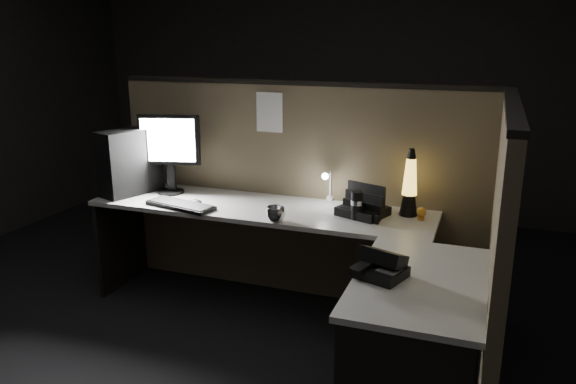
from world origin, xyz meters
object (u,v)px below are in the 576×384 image
(pc_tower, at_px, (130,162))
(keyboard, at_px, (181,205))
(desk_phone, at_px, (380,265))
(lava_lamp, at_px, (410,188))
(monitor, at_px, (169,146))

(pc_tower, distance_m, keyboard, 0.58)
(keyboard, relative_size, desk_phone, 1.77)
(pc_tower, bearing_deg, lava_lamp, 24.05)
(monitor, height_order, desk_phone, monitor)
(keyboard, bearing_deg, desk_phone, -11.25)
(pc_tower, distance_m, desk_phone, 2.12)
(monitor, xyz_separation_m, desk_phone, (1.69, -0.92, -0.29))
(lava_lamp, bearing_deg, monitor, -178.21)
(monitor, xyz_separation_m, keyboard, (0.24, -0.29, -0.33))
(pc_tower, relative_size, lava_lamp, 1.07)
(pc_tower, xyz_separation_m, keyboard, (0.50, -0.18, -0.22))
(monitor, xyz_separation_m, lava_lamp, (1.68, 0.05, -0.16))
(keyboard, xyz_separation_m, desk_phone, (1.45, -0.63, 0.04))
(desk_phone, bearing_deg, pc_tower, 176.87)
(pc_tower, distance_m, lava_lamp, 1.95)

